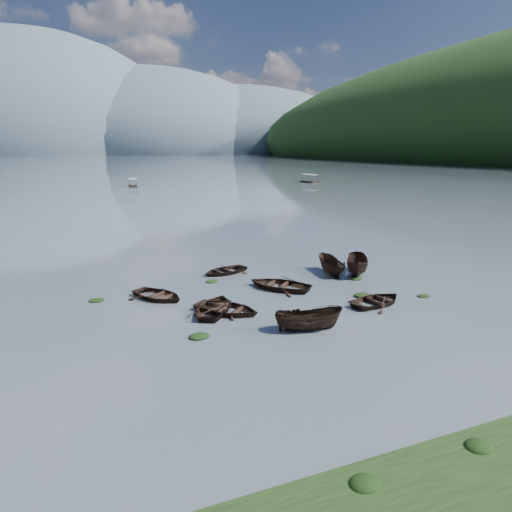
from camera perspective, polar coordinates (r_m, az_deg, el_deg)
name	(u,v)px	position (r m, az deg, el deg)	size (l,w,h in m)	color
ground_plane	(330,330)	(28.65, 9.26, -9.08)	(2400.00, 2400.00, 0.00)	#4F5963
haze_mtn_b	(37,154)	(923.63, -25.69, 11.45)	(520.00, 520.00, 340.00)	#475666
haze_mtn_c	(150,153)	(935.28, -13.12, 12.41)	(520.00, 520.00, 260.00)	#475666
haze_mtn_d	(237,153)	(981.13, -2.45, 12.77)	(520.00, 520.00, 220.00)	#475666
rowboat_0	(227,313)	(31.08, -3.66, -7.10)	(3.34, 4.67, 0.97)	black
rowboat_1	(216,311)	(31.43, -5.08, -6.89)	(3.33, 4.66, 0.96)	black
rowboat_2	(308,330)	(28.44, 6.56, -9.16)	(1.58, 4.21, 1.63)	black
rowboat_3	(279,288)	(36.25, 2.91, -4.06)	(3.63, 5.08, 1.05)	black
rowboat_4	(377,304)	(33.79, 14.94, -5.83)	(3.16, 4.43, 0.92)	black
rowboat_5	(357,274)	(41.21, 12.54, -2.21)	(1.87, 4.98, 1.92)	black
rowboat_6	(158,299)	(34.59, -12.13, -5.22)	(3.16, 4.43, 0.92)	black
rowboat_7	(225,273)	(40.57, -3.93, -2.16)	(3.04, 4.25, 0.88)	black
rowboat_8	(331,273)	(40.94, 9.31, -2.17)	(1.64, 4.36, 1.69)	black
weed_clump_0	(200,337)	(27.42, -7.07, -10.06)	(1.25, 1.02, 0.27)	black
weed_clump_1	(204,306)	(32.58, -6.50, -6.17)	(1.06, 0.85, 0.23)	black
weed_clump_2	(363,296)	(35.24, 13.19, -4.93)	(1.35, 1.08, 0.29)	black
weed_clump_3	(356,279)	(39.54, 12.42, -2.87)	(1.02, 0.86, 0.23)	black
weed_clump_4	(424,297)	(36.50, 20.23, -4.78)	(1.03, 0.82, 0.21)	black
weed_clump_5	(97,301)	(35.27, -19.29, -5.33)	(1.13, 0.91, 0.24)	black
weed_clump_6	(212,282)	(38.06, -5.53, -3.25)	(1.06, 0.89, 0.22)	black
weed_clump_7	(359,271)	(42.15, 12.74, -1.88)	(1.22, 0.97, 0.27)	black
pontoon_centre	(133,187)	(135.95, -15.13, 8.37)	(2.34, 5.61, 2.15)	black
pontoon_right	(309,182)	(149.05, 6.69, 9.14)	(2.61, 6.26, 2.40)	black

